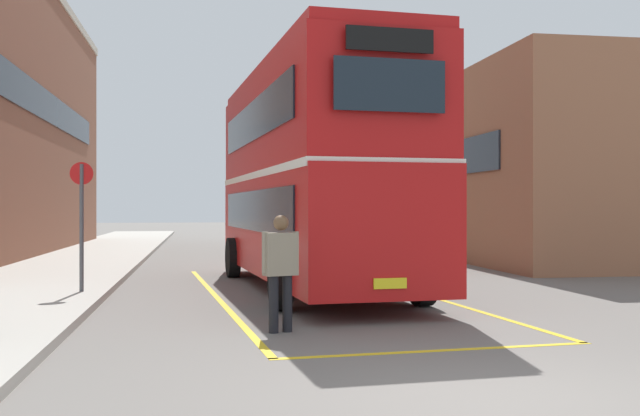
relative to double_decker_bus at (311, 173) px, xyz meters
name	(u,v)px	position (x,y,z in m)	size (l,w,h in m)	color
ground_plane	(296,269)	(0.34, 5.11, -2.51)	(135.60, 135.60, 0.00)	#66605B
sidewalk_left	(74,263)	(-6.16, 7.51, -2.44)	(4.00, 57.60, 0.14)	#A39E93
depot_building_right	(540,173)	(10.09, 9.89, 0.55)	(8.55, 16.68, 6.13)	#9E6647
double_decker_bus	(311,173)	(0.00, 0.00, 0.00)	(3.48, 10.28, 4.75)	black
single_deck_bus	(346,210)	(3.97, 15.96, -0.87)	(3.15, 10.01, 3.02)	black
pedestrian_boarding	(281,265)	(-1.25, -5.38, -1.56)	(0.54, 0.35, 1.66)	black
bus_stop_sign	(82,213)	(-4.64, -0.94, -0.86)	(0.43, 0.15, 2.51)	#4C4C51
bay_marking_yellow	(330,300)	(0.08, -1.90, -2.51)	(5.25, 12.45, 0.01)	gold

